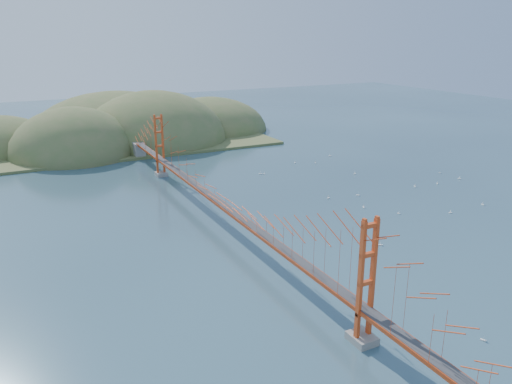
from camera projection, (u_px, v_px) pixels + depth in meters
name	position (u px, v px, depth m)	size (l,w,h in m)	color
ground	(225.00, 228.00, 69.31)	(320.00, 320.00, 0.00)	#284250
bridge	(223.00, 180.00, 67.32)	(2.20, 94.40, 12.00)	gray
far_headlands	(126.00, 138.00, 128.36)	(84.00, 58.00, 25.00)	brown
sailboat_2	(450.00, 212.00, 75.10)	(0.51, 0.50, 0.57)	white
sailboat_7	(355.00, 174.00, 95.74)	(0.56, 0.48, 0.64)	white
sailboat_8	(295.00, 163.00, 103.79)	(0.56, 0.56, 0.62)	white
sailboat_1	(358.00, 195.00, 83.21)	(0.67, 0.67, 0.70)	white
sailboat_17	(330.00, 155.00, 109.86)	(0.60, 0.60, 0.68)	white
sailboat_11	(440.00, 172.00, 96.50)	(0.51, 0.51, 0.56)	white
sailboat_5	(483.00, 204.00, 78.65)	(0.53, 0.59, 0.67)	white
sailboat_9	(437.00, 183.00, 89.49)	(0.57, 0.57, 0.59)	white
sailboat_4	(415.00, 186.00, 87.97)	(0.57, 0.61, 0.68)	white
sailboat_3	(328.00, 198.00, 81.77)	(0.64, 0.64, 0.69)	white
sailboat_12	(264.00, 174.00, 95.72)	(0.48, 0.40, 0.56)	white
sailboat_14	(364.00, 207.00, 77.47)	(0.60, 0.60, 0.66)	white
sailboat_16	(260.00, 173.00, 95.75)	(0.64, 0.63, 0.72)	white
sailboat_0	(399.00, 213.00, 74.80)	(0.53, 0.53, 0.59)	white
sailboat_10	(483.00, 339.00, 43.99)	(0.54, 0.54, 0.60)	white
sailboat_15	(315.00, 162.00, 104.02)	(0.39, 0.48, 0.56)	white
sailboat_extra_0	(381.00, 244.00, 63.76)	(0.58, 0.58, 0.61)	white
sailboat_extra_1	(460.00, 178.00, 92.64)	(0.61, 0.61, 0.66)	white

